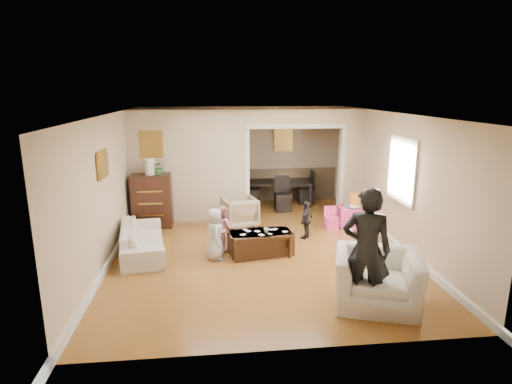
{
  "coord_description": "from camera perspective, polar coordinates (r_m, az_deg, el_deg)",
  "views": [
    {
      "loc": [
        -0.87,
        -7.87,
        3.03
      ],
      "look_at": [
        0.0,
        0.2,
        1.05
      ],
      "focal_mm": 29.42,
      "sensor_mm": 36.0,
      "label": 1
    }
  ],
  "objects": [
    {
      "name": "partition_right",
      "position": [
        10.38,
        12.77,
        3.78
      ],
      "size": [
        0.55,
        0.18,
        2.6
      ],
      "primitive_type": "cube",
      "color": "#C5AC90",
      "rests_on": "ground"
    },
    {
      "name": "coffee_table",
      "position": [
        7.97,
        0.63,
        -6.94
      ],
      "size": [
        1.26,
        0.81,
        0.44
      ],
      "primitive_type": "cube",
      "rotation": [
        0.0,
        0.0,
        0.21
      ],
      "color": "#351F10",
      "rests_on": "ground"
    },
    {
      "name": "cereal_box",
      "position": [
        9.76,
        13.2,
        -1.01
      ],
      "size": [
        0.21,
        0.09,
        0.3
      ],
      "primitive_type": "cube",
      "rotation": [
        0.0,
        0.0,
        -0.1
      ],
      "color": "yellow",
      "rests_on": "play_table"
    },
    {
      "name": "coffee_cup",
      "position": [
        7.85,
        1.4,
        -5.26
      ],
      "size": [
        0.11,
        0.11,
        0.09
      ],
      "primitive_type": "imported",
      "rotation": [
        0.0,
        0.0,
        0.21
      ],
      "color": "silver",
      "rests_on": "coffee_table"
    },
    {
      "name": "partition_left",
      "position": [
        9.83,
        -9.02,
        3.41
      ],
      "size": [
        2.75,
        0.18,
        2.6
      ],
      "primitive_type": "cube",
      "color": "#C5AC90",
      "rests_on": "ground"
    },
    {
      "name": "table_lamp",
      "position": [
        9.56,
        -14.22,
        3.37
      ],
      "size": [
        0.22,
        0.22,
        0.36
      ],
      "primitive_type": "cylinder",
      "color": "#F6EDC8",
      "rests_on": "dresser"
    },
    {
      "name": "toy_block",
      "position": [
        9.74,
        11.79,
        -1.73
      ],
      "size": [
        0.09,
        0.08,
        0.05
      ],
      "primitive_type": "cube",
      "rotation": [
        0.0,
        0.0,
        0.25
      ],
      "color": "red",
      "rests_on": "play_table"
    },
    {
      "name": "floor",
      "position": [
        8.48,
        0.15,
        -7.23
      ],
      "size": [
        7.0,
        7.0,
        0.0
      ],
      "primitive_type": "plane",
      "color": "#A86A2B",
      "rests_on": "ground"
    },
    {
      "name": "armchair_front",
      "position": [
        6.4,
        16.13,
        -11.31
      ],
      "size": [
        1.44,
        1.34,
        0.77
      ],
      "primitive_type": "imported",
      "rotation": [
        0.0,
        0.0,
        -0.31
      ],
      "color": "white",
      "rests_on": "ground"
    },
    {
      "name": "adult_person",
      "position": [
        5.96,
        14.77,
        -7.73
      ],
      "size": [
        0.76,
        0.63,
        1.8
      ],
      "primitive_type": "imported",
      "rotation": [
        0.0,
        0.0,
        2.79
      ],
      "color": "black",
      "rests_on": "ground"
    },
    {
      "name": "dresser",
      "position": [
        9.73,
        -13.95,
        -1.16
      ],
      "size": [
        0.87,
        0.49,
        1.2
      ],
      "primitive_type": "cube",
      "color": "#351710",
      "rests_on": "ground"
    },
    {
      "name": "potted_plant",
      "position": [
        9.54,
        -13.02,
        3.31
      ],
      "size": [
        0.29,
        0.26,
        0.33
      ],
      "primitive_type": "imported",
      "color": "#346A2F",
      "rests_on": "dresser"
    },
    {
      "name": "cyan_cup",
      "position": [
        9.58,
        12.21,
        -1.91
      ],
      "size": [
        0.08,
        0.08,
        0.08
      ],
      "primitive_type": "cylinder",
      "color": "#28A3CB",
      "rests_on": "play_table"
    },
    {
      "name": "sofa",
      "position": [
        8.26,
        -15.18,
        -6.21
      ],
      "size": [
        1.04,
        2.02,
        0.56
      ],
      "primitive_type": "imported",
      "rotation": [
        0.0,
        0.0,
        1.73
      ],
      "color": "white",
      "rests_on": "ground"
    },
    {
      "name": "craft_papers",
      "position": [
        7.9,
        0.75,
        -5.44
      ],
      "size": [
        0.92,
        0.45,
        0.0
      ],
      "color": "white",
      "rests_on": "coffee_table"
    },
    {
      "name": "play_bowl",
      "position": [
        9.57,
        13.19,
        -2.06
      ],
      "size": [
        0.26,
        0.26,
        0.06
      ],
      "primitive_type": "imported",
      "rotation": [
        0.0,
        0.0,
        -0.1
      ],
      "color": "white",
      "rests_on": "play_table"
    },
    {
      "name": "play_table",
      "position": [
        9.73,
        12.6,
        -3.34
      ],
      "size": [
        0.52,
        0.52,
        0.46
      ],
      "primitive_type": "cube",
      "rotation": [
        0.0,
        0.0,
        -0.1
      ],
      "color": "#F540A1",
      "rests_on": "ground"
    },
    {
      "name": "child_kneel_a",
      "position": [
        7.69,
        -5.57,
        -5.7
      ],
      "size": [
        0.32,
        0.48,
        0.96
      ],
      "primitive_type": "imported",
      "rotation": [
        0.0,
        0.0,
        1.61
      ],
      "color": "silver",
      "rests_on": "ground"
    },
    {
      "name": "dining_table",
      "position": [
        11.4,
        3.11,
        -0.07
      ],
      "size": [
        1.91,
        1.21,
        0.63
      ],
      "primitive_type": "imported",
      "rotation": [
        0.0,
        0.0,
        -0.12
      ],
      "color": "black",
      "rests_on": "ground"
    },
    {
      "name": "framed_art_alcove",
      "position": [
        11.56,
        3.73,
        7.08
      ],
      "size": [
        0.45,
        0.03,
        0.55
      ],
      "primitive_type": "cube",
      "color": "brown"
    },
    {
      "name": "armchair_back",
      "position": [
        9.52,
        -2.23,
        -2.74
      ],
      "size": [
        0.87,
        0.89,
        0.67
      ],
      "primitive_type": "imported",
      "rotation": [
        0.0,
        0.0,
        3.4
      ],
      "color": "tan",
      "rests_on": "ground"
    },
    {
      "name": "window_pane",
      "position": [
        8.42,
        19.29,
        2.82
      ],
      "size": [
        0.03,
        0.95,
        1.1
      ],
      "primitive_type": "cube",
      "color": "white",
      "rests_on": "ground"
    },
    {
      "name": "framed_art_partition",
      "position": [
        9.73,
        -14.05,
        6.34
      ],
      "size": [
        0.45,
        0.03,
        0.55
      ],
      "primitive_type": "cube",
      "color": "brown",
      "rests_on": "partition_left"
    },
    {
      "name": "framed_art_sofa_wall",
      "position": [
        7.6,
        -20.12,
        3.55
      ],
      "size": [
        0.03,
        0.55,
        0.4
      ],
      "primitive_type": "cube",
      "color": "brown"
    },
    {
      "name": "partition_header",
      "position": [
        9.89,
        5.44,
        10.15
      ],
      "size": [
        2.22,
        0.18,
        0.35
      ],
      "primitive_type": "cube",
      "color": "#C5AC90",
      "rests_on": "partition_right"
    },
    {
      "name": "child_kneel_b",
      "position": [
        8.13,
        -4.54,
        -4.86
      ],
      "size": [
        0.52,
        0.55,
        0.89
      ],
      "primitive_type": "imported",
      "rotation": [
        0.0,
        0.0,
        2.13
      ],
      "color": "pink",
      "rests_on": "ground"
    },
    {
      "name": "child_toddler",
      "position": [
        8.79,
        6.88,
        -3.78
      ],
      "size": [
        0.45,
        0.49,
        0.81
      ],
      "primitive_type": "imported",
      "rotation": [
        0.0,
        0.0,
        -2.23
      ],
      "color": "black",
      "rests_on": "ground"
    }
  ]
}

